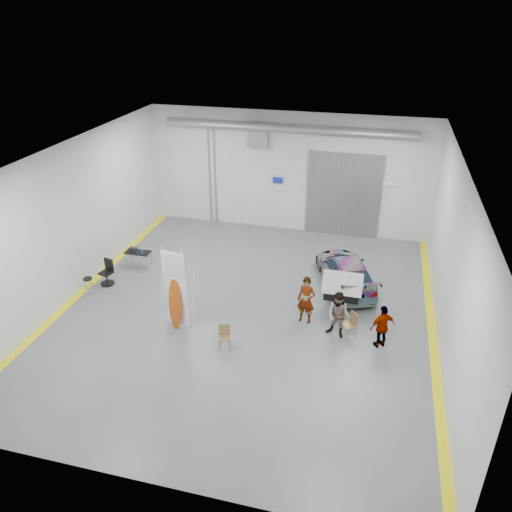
% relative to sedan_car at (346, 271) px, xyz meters
% --- Properties ---
extents(ground, '(16.00, 16.00, 0.00)m').
position_rel_sedan_car_xyz_m(ground, '(-3.49, -2.92, -0.64)').
color(ground, '#56585D').
rests_on(ground, ground).
extents(room_shell, '(14.02, 16.18, 6.01)m').
position_rel_sedan_car_xyz_m(room_shell, '(-3.25, -0.71, 3.44)').
color(room_shell, silver).
rests_on(room_shell, ground).
extents(sedan_car, '(3.22, 4.77, 1.28)m').
position_rel_sedan_car_xyz_m(sedan_car, '(0.00, 0.00, 0.00)').
color(sedan_car, white).
rests_on(sedan_car, ground).
extents(person_a, '(0.73, 0.54, 1.83)m').
position_rel_sedan_car_xyz_m(person_a, '(-1.17, -3.05, 0.28)').
color(person_a, '#8F6B4E').
rests_on(person_a, ground).
extents(person_b, '(1.02, 0.90, 1.75)m').
position_rel_sedan_car_xyz_m(person_b, '(0.06, -3.68, 0.24)').
color(person_b, slate).
rests_on(person_b, ground).
extents(person_c, '(0.99, 0.83, 1.61)m').
position_rel_sedan_car_xyz_m(person_c, '(1.57, -3.89, 0.17)').
color(person_c, '#9C6734').
rests_on(person_c, ground).
extents(surfboard_display, '(0.91, 0.33, 3.24)m').
position_rel_sedan_car_xyz_m(surfboard_display, '(-5.57, -4.58, 0.67)').
color(surfboard_display, white).
rests_on(surfboard_display, ground).
extents(folding_chair_near, '(0.49, 0.51, 0.84)m').
position_rel_sedan_car_xyz_m(folding_chair_near, '(-3.58, -5.33, -0.38)').
color(folding_chair_near, olive).
rests_on(folding_chair_near, ground).
extents(folding_chair_far, '(0.60, 0.70, 0.92)m').
position_rel_sedan_car_xyz_m(folding_chair_far, '(0.44, -3.58, -0.35)').
color(folding_chair_far, olive).
rests_on(folding_chair_far, ground).
extents(shop_stool, '(0.38, 0.38, 0.74)m').
position_rel_sedan_car_xyz_m(shop_stool, '(-9.93, -3.32, -0.27)').
color(shop_stool, black).
rests_on(shop_stool, ground).
extents(work_table, '(1.12, 0.57, 0.91)m').
position_rel_sedan_car_xyz_m(work_table, '(-9.14, -0.62, 0.06)').
color(work_table, gray).
rests_on(work_table, ground).
extents(office_chair, '(0.58, 0.61, 1.08)m').
position_rel_sedan_car_xyz_m(office_chair, '(-9.64, -2.36, -0.17)').
color(office_chair, black).
rests_on(office_chair, ground).
extents(trunk_lid, '(1.49, 0.91, 0.04)m').
position_rel_sedan_car_xyz_m(trunk_lid, '(0.00, -1.96, 0.66)').
color(trunk_lid, silver).
rests_on(trunk_lid, sedan_car).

